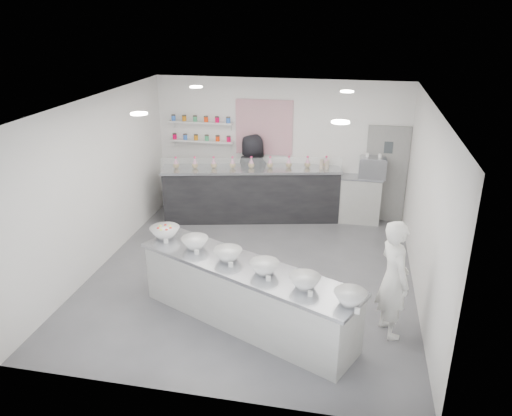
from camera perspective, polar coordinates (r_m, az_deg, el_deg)
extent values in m
plane|color=#515156|center=(8.84, -0.48, -7.65)|extent=(6.00, 6.00, 0.00)
plane|color=white|center=(7.81, -0.55, 11.88)|extent=(6.00, 6.00, 0.00)
plane|color=white|center=(11.02, 2.74, 6.85)|extent=(5.50, 0.00, 5.50)
plane|color=white|center=(9.14, -17.64, 2.63)|extent=(0.00, 6.00, 6.00)
plane|color=white|center=(8.13, 18.82, 0.08)|extent=(0.00, 6.00, 6.00)
cube|color=gray|center=(11.02, 14.60, 3.72)|extent=(0.88, 0.04, 2.10)
cube|color=#A63351|center=(10.94, 0.93, 9.19)|extent=(1.25, 0.03, 1.20)
cube|color=silver|center=(11.29, -6.22, 7.64)|extent=(1.45, 0.22, 0.04)
cube|color=silver|center=(11.19, -6.31, 9.72)|extent=(1.45, 0.22, 0.04)
cylinder|color=white|center=(7.31, -13.23, 10.46)|extent=(0.24, 0.24, 0.02)
cylinder|color=white|center=(6.67, 9.64, 9.66)|extent=(0.24, 0.24, 0.02)
cylinder|color=white|center=(9.70, -6.87, 13.59)|extent=(0.24, 0.24, 0.02)
cylinder|color=white|center=(9.22, 10.36, 12.97)|extent=(0.24, 0.24, 0.02)
cube|color=#A5A5A0|center=(7.37, -1.16, -9.91)|extent=(3.51, 2.19, 0.95)
cube|color=black|center=(10.87, -0.52, 1.63)|extent=(3.87, 1.52, 1.18)
cube|color=white|center=(10.32, -0.51, 4.90)|extent=(3.67, 0.84, 0.32)
cube|color=#A5A5A0|center=(10.99, 10.48, 1.05)|extent=(1.38, 0.44, 1.02)
cube|color=#93969E|center=(10.77, 13.17, 4.48)|extent=(0.56, 0.39, 0.43)
imported|color=white|center=(7.23, 15.44, -7.82)|extent=(0.64, 0.75, 1.75)
imported|color=black|center=(11.04, -0.77, 3.40)|extent=(1.02, 0.92, 1.71)
imported|color=black|center=(11.00, -0.40, 3.72)|extent=(1.06, 0.90, 1.85)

